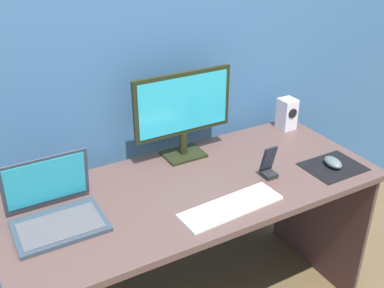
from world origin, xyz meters
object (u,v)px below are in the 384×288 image
at_px(mouse, 333,162).
at_px(phone_in_dock, 269,166).
at_px(keyboard_external, 231,206).
at_px(speaker_right, 287,114).
at_px(monitor, 183,111).
at_px(laptop, 55,211).

distance_m(mouse, phone_in_dock, 0.30).
bearing_deg(keyboard_external, speaker_right, 31.77).
distance_m(monitor, mouse, 0.69).
bearing_deg(phone_in_dock, speaker_right, 41.93).
relative_size(mouse, phone_in_dock, 0.73).
bearing_deg(monitor, speaker_right, -0.07).
bearing_deg(keyboard_external, phone_in_dock, 19.97).
bearing_deg(keyboard_external, laptop, 154.84).
bearing_deg(phone_in_dock, mouse, -14.28).
xyz_separation_m(monitor, keyboard_external, (-0.04, -0.44, -0.22)).
xyz_separation_m(speaker_right, mouse, (-0.07, -0.41, -0.06)).
bearing_deg(phone_in_dock, keyboard_external, -156.63).
relative_size(laptop, mouse, 3.15).
height_order(monitor, laptop, monitor).
height_order(monitor, mouse, monitor).
height_order(mouse, phone_in_dock, phone_in_dock).
xyz_separation_m(monitor, speaker_right, (0.59, -0.00, -0.14)).
xyz_separation_m(speaker_right, keyboard_external, (-0.63, -0.44, -0.07)).
bearing_deg(monitor, laptop, -161.85).
xyz_separation_m(monitor, mouse, (0.52, -0.41, -0.20)).
bearing_deg(mouse, speaker_right, 89.56).
relative_size(speaker_right, phone_in_dock, 1.14).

